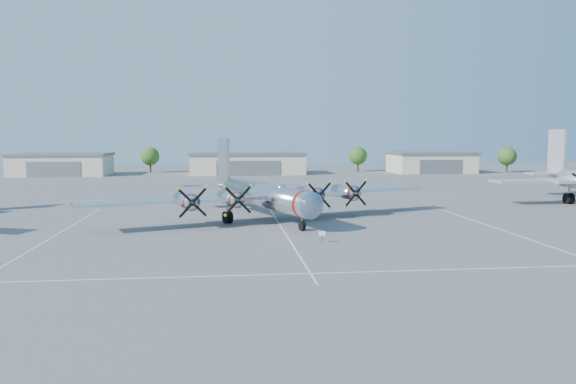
{
  "coord_description": "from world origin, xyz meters",
  "views": [
    {
      "loc": [
        -5.9,
        -59.66,
        9.49
      ],
      "look_at": [
        1.27,
        2.9,
        3.2
      ],
      "focal_mm": 35.0,
      "sensor_mm": 36.0,
      "label": 1
    }
  ],
  "objects": [
    {
      "name": "hangar_east",
      "position": [
        48.0,
        81.96,
        2.71
      ],
      "size": [
        20.6,
        14.6,
        5.4
      ],
      "color": "beige",
      "rests_on": "ground"
    },
    {
      "name": "tree_far_east",
      "position": [
        68.0,
        80.0,
        4.22
      ],
      "size": [
        4.8,
        4.8,
        6.64
      ],
      "color": "#382619",
      "rests_on": "ground"
    },
    {
      "name": "parking_lines",
      "position": [
        0.0,
        -1.75,
        0.01
      ],
      "size": [
        60.0,
        50.08,
        0.01
      ],
      "color": "silver",
      "rests_on": "ground"
    },
    {
      "name": "hangar_center",
      "position": [
        0.0,
        81.96,
        2.71
      ],
      "size": [
        28.6,
        14.6,
        5.4
      ],
      "color": "beige",
      "rests_on": "ground"
    },
    {
      "name": "info_placard",
      "position": [
        2.72,
        -11.09,
        0.75
      ],
      "size": [
        0.56,
        0.13,
        1.06
      ],
      "rotation": [
        0.0,
        0.0,
        -0.17
      ],
      "color": "black",
      "rests_on": "ground"
    },
    {
      "name": "hangar_west",
      "position": [
        -45.0,
        81.96,
        2.71
      ],
      "size": [
        22.6,
        14.6,
        5.4
      ],
      "color": "beige",
      "rests_on": "ground"
    },
    {
      "name": "tree_west",
      "position": [
        -25.0,
        90.0,
        4.22
      ],
      "size": [
        4.8,
        4.8,
        6.64
      ],
      "color": "#382619",
      "rests_on": "ground"
    },
    {
      "name": "main_bomber_b29",
      "position": [
        -1.61,
        4.68,
        0.0
      ],
      "size": [
        48.99,
        41.35,
        9.2
      ],
      "primitive_type": null,
      "rotation": [
        0.0,
        0.0,
        0.36
      ],
      "color": "silver",
      "rests_on": "ground"
    },
    {
      "name": "tree_east",
      "position": [
        30.0,
        88.0,
        4.22
      ],
      "size": [
        4.8,
        4.8,
        6.64
      ],
      "color": "#382619",
      "rests_on": "ground"
    },
    {
      "name": "ground",
      "position": [
        0.0,
        0.0,
        0.0
      ],
      "size": [
        260.0,
        260.0,
        0.0
      ],
      "primitive_type": "plane",
      "color": "#5A5A5D",
      "rests_on": "ground"
    }
  ]
}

